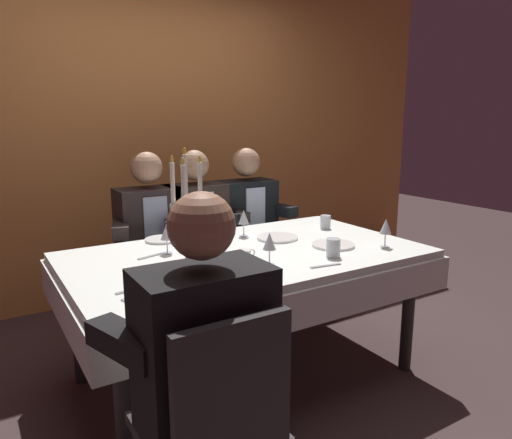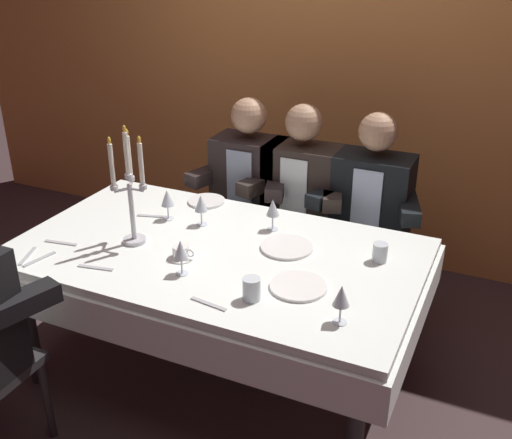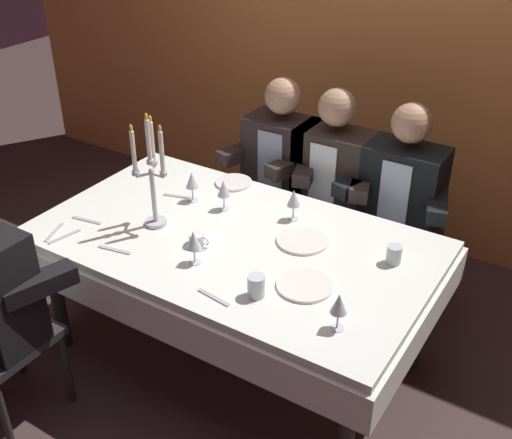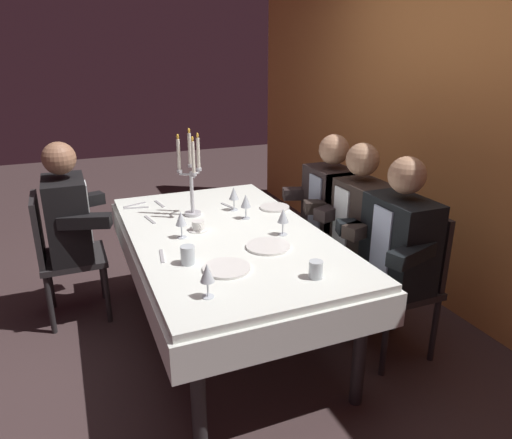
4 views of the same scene
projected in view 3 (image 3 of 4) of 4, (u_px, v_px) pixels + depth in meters
The scene contains 24 objects.
ground_plane at pixel (236, 353), 3.38m from camera, with size 12.00×12.00×0.00m, color #423031.
back_wall at pixel (380, 34), 3.90m from camera, with size 6.00×0.12×2.70m, color #DA8844.
dining_table at pixel (233, 258), 3.06m from camera, with size 1.94×1.14×0.74m.
candelabra at pixel (152, 177), 2.97m from camera, with size 0.15×0.17×0.58m.
dinner_plate_0 at pixel (234, 183), 3.48m from camera, with size 0.20×0.20×0.01m, color white.
dinner_plate_1 at pixel (305, 285), 2.66m from camera, with size 0.24×0.24×0.01m, color white.
dinner_plate_2 at pixel (303, 240), 2.96m from camera, with size 0.25×0.25×0.01m, color white.
wine_glass_0 at pixel (294, 199), 3.09m from camera, with size 0.07×0.07×0.16m.
wine_glass_1 at pixel (339, 305), 2.37m from camera, with size 0.07×0.07×0.16m.
wine_glass_2 at pixel (194, 241), 2.76m from camera, with size 0.07×0.07×0.16m.
wine_glass_3 at pixel (192, 181), 3.26m from camera, with size 0.07×0.07×0.16m.
wine_glass_4 at pixel (224, 189), 3.18m from camera, with size 0.07×0.07×0.16m.
water_tumbler_0 at pixel (256, 286), 2.58m from camera, with size 0.07×0.07×0.10m, color silver.
water_tumbler_1 at pixel (394, 255), 2.80m from camera, with size 0.07×0.07×0.09m, color silver.
coffee_cup_0 at pixel (197, 240), 2.93m from camera, with size 0.13×0.12×0.06m.
spoon_0 at pixel (64, 237), 3.00m from camera, with size 0.17×0.02×0.01m, color #B7B7BC.
fork_1 at pixel (214, 297), 2.59m from camera, with size 0.17×0.02×0.01m, color #B7B7BC.
fork_2 at pixel (114, 250), 2.90m from camera, with size 0.17×0.02×0.01m, color #B7B7BC.
fork_3 at pixel (54, 232), 3.03m from camera, with size 0.17×0.02×0.01m, color #B7B7BC.
fork_4 at pixel (178, 196), 3.35m from camera, with size 0.17×0.02×0.01m, color #B7B7BC.
fork_5 at pixel (87, 220), 3.13m from camera, with size 0.17×0.02×0.01m, color #B7B7BC.
seated_diner_1 at pixel (282, 160), 3.76m from camera, with size 0.63×0.48×1.24m.
seated_diner_2 at pixel (333, 173), 3.60m from camera, with size 0.63×0.48×1.24m.
seated_diner_3 at pixel (403, 191), 3.41m from camera, with size 0.63×0.48×1.24m.
Camera 3 is at (1.45, -2.09, 2.34)m, focal length 44.06 mm.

